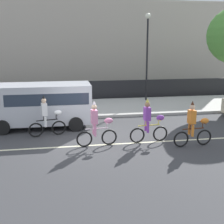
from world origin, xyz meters
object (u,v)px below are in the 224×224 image
Objects in this scene: parade_cyclist_purple at (149,123)px; parade_cyclist_orange at (194,126)px; parked_van_silver at (41,102)px; parade_cyclist_zebra at (47,118)px; street_lamp_post at (147,44)px; parade_cyclist_pink at (97,126)px.

parade_cyclist_orange is at bearing -26.07° from parade_cyclist_purple.
parade_cyclist_purple is 0.38× the size of parked_van_silver.
parked_van_silver is (-0.31, 1.53, 0.44)m from parade_cyclist_zebra.
parade_cyclist_orange is at bearing -93.65° from street_lamp_post.
parade_cyclist_purple is at bearing -20.50° from parade_cyclist_zebra.
parade_cyclist_pink is 0.38× the size of parked_van_silver.
parade_cyclist_pink is 1.00× the size of parade_cyclist_orange.
street_lamp_post is (2.24, 8.47, 3.15)m from parade_cyclist_purple.
parade_cyclist_zebra is at bearing -133.82° from street_lamp_post.
parade_cyclist_purple is at bearing -104.81° from street_lamp_post.
parade_cyclist_zebra is 4.63m from parade_cyclist_purple.
parade_cyclist_orange is (3.92, -0.68, 0.00)m from parade_cyclist_pink.
street_lamp_post is (4.51, 8.60, 3.15)m from parade_cyclist_pink.
parade_cyclist_pink is (2.07, -1.75, 0.00)m from parade_cyclist_zebra.
parade_cyclist_zebra is 10.00m from street_lamp_post.
parade_cyclist_zebra is 6.46m from parade_cyclist_orange.
parade_cyclist_zebra is 1.00× the size of parade_cyclist_pink.
parked_van_silver reaches higher than parade_cyclist_zebra.
street_lamp_post is (0.59, 9.28, 3.15)m from parade_cyclist_orange.
parade_cyclist_zebra is 2.71m from parade_cyclist_pink.
parked_van_silver reaches higher than parade_cyclist_purple.
parked_van_silver reaches higher than parade_cyclist_pink.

